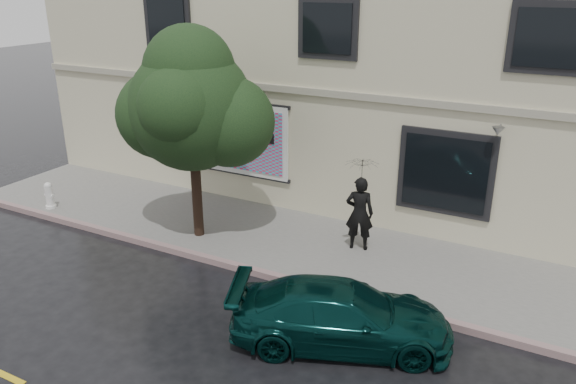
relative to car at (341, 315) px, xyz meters
The scene contains 10 objects.
ground 2.65m from the car, behind, with size 90.00×90.00×0.00m, color black.
sidewalk 4.14m from the car, 129.00° to the left, with size 20.00×3.50×0.15m, color gray.
curb 3.00m from the car, 150.88° to the left, with size 20.00×0.18×0.16m, color slate.
building 9.74m from the car, 106.11° to the left, with size 20.00×8.12×7.00m.
billboard 7.69m from the car, 139.97° to the left, with size 4.30×0.16×2.20m.
car is the anchor object (origin of this frame).
pedestrian 3.72m from the car, 106.23° to the left, with size 0.67×0.44×1.84m, color black.
umbrella 4.07m from the car, 106.23° to the left, with size 0.85×0.85×0.63m, color black.
street_tree 6.18m from the car, 154.57° to the left, with size 3.01×3.01×4.81m.
fire_hydrant 9.97m from the car, 169.55° to the left, with size 0.32×0.30×0.77m.
Camera 1 is at (5.83, -8.15, 6.37)m, focal length 35.00 mm.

